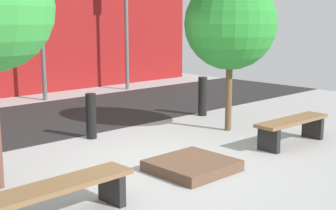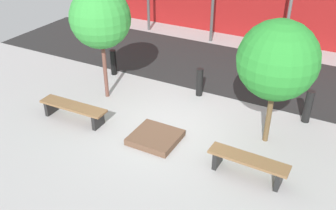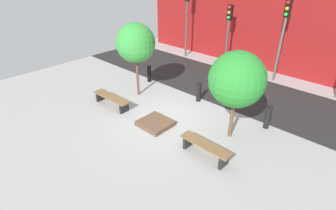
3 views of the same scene
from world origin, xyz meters
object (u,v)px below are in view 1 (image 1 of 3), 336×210
(traffic_light_mid_east, at_px, (41,2))
(planter_bed, at_px, (192,166))
(bench_left, at_px, (56,194))
(bollard_left, at_px, (91,116))
(tree_behind_right_bench, at_px, (230,24))
(traffic_light_east, at_px, (126,2))
(bench_right, at_px, (292,126))
(bollard_center, at_px, (203,96))

(traffic_light_mid_east, bearing_deg, planter_bed, -101.67)
(bench_left, height_order, bollard_left, bollard_left)
(tree_behind_right_bench, xyz_separation_m, traffic_light_east, (2.02, 5.89, 0.62))
(planter_bed, bearing_deg, traffic_light_mid_east, 78.33)
(bench_right, distance_m, tree_behind_right_bench, 2.38)
(bollard_left, xyz_separation_m, traffic_light_mid_east, (1.49, 4.51, 2.29))
(bench_left, height_order, traffic_light_mid_east, traffic_light_mid_east)
(traffic_light_mid_east, bearing_deg, traffic_light_east, 0.00)
(tree_behind_right_bench, height_order, bollard_center, tree_behind_right_bench)
(bench_right, xyz_separation_m, bollard_center, (0.72, 2.90, 0.12))
(bench_left, relative_size, traffic_light_east, 0.48)
(bollard_center, bearing_deg, traffic_light_east, 73.93)
(traffic_light_east, bearing_deg, bench_right, -105.27)
(bollard_left, height_order, traffic_light_east, traffic_light_east)
(traffic_light_mid_east, bearing_deg, bollard_left, -108.27)
(bench_left, height_order, planter_bed, bench_left)
(planter_bed, relative_size, traffic_light_mid_east, 0.29)
(bench_right, distance_m, traffic_light_east, 8.06)
(bollard_left, height_order, traffic_light_mid_east, traffic_light_mid_east)
(bench_left, bearing_deg, bollard_left, 48.22)
(bench_right, relative_size, planter_bed, 1.53)
(bollard_left, bearing_deg, traffic_light_east, 45.28)
(bench_left, bearing_deg, bench_right, -1.66)
(planter_bed, relative_size, bollard_left, 1.32)
(bollard_left, bearing_deg, bench_right, -49.88)
(traffic_light_mid_east, relative_size, traffic_light_east, 0.97)
(bench_right, bearing_deg, planter_bed, 176.98)
(tree_behind_right_bench, xyz_separation_m, bollard_center, (0.72, 1.39, -1.72))
(traffic_light_mid_east, distance_m, traffic_light_east, 2.98)
(planter_bed, bearing_deg, traffic_light_east, 58.22)
(bollard_center, relative_size, traffic_light_east, 0.23)
(traffic_light_east, bearing_deg, planter_bed, -121.78)
(bench_left, xyz_separation_m, bollard_left, (2.44, 2.90, 0.11))
(bench_left, height_order, bench_right, bench_right)
(traffic_light_mid_east, bearing_deg, tree_behind_right_bench, -80.81)
(bench_right, xyz_separation_m, bollard_left, (-2.44, 2.90, 0.10))
(bench_right, xyz_separation_m, traffic_light_east, (2.02, 7.40, 2.46))
(traffic_light_east, bearing_deg, traffic_light_mid_east, -180.00)
(traffic_light_mid_east, height_order, traffic_light_east, traffic_light_east)
(planter_bed, relative_size, bollard_center, 1.25)
(bollard_left, relative_size, traffic_light_east, 0.22)
(bollard_left, bearing_deg, planter_bed, -90.00)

